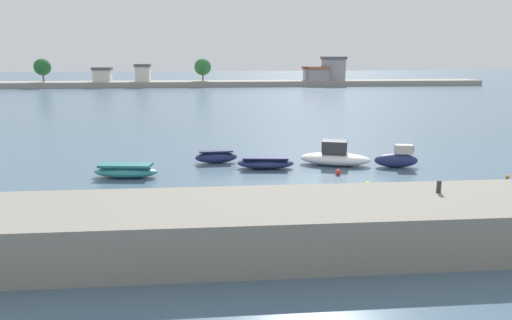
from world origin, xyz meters
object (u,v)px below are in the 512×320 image
object	(u,v)px
moored_boat_3	(335,157)
mooring_buoy_2	(338,172)
moored_boat_0	(126,171)
moored_boat_2	(265,163)
moored_boat_1	(216,157)
mooring_buoy_1	(508,177)
moored_boat_4	(397,159)
mooring_bollard	(439,187)
mooring_buoy_0	(368,184)

from	to	relation	value
moored_boat_3	mooring_buoy_2	xyz separation A→B (m)	(-0.52, -3.05, -0.45)
moored_boat_0	moored_boat_2	size ratio (longest dim) A/B	1.05
moored_boat_1	moored_boat_0	bearing A→B (deg)	-151.13
moored_boat_1	moored_boat_2	xyz separation A→B (m)	(3.64, -2.15, -0.06)
moored_boat_2	mooring_buoy_1	size ratio (longest dim) A/B	15.45
moored_boat_0	moored_boat_1	size ratio (longest dim) A/B	1.39
moored_boat_0	moored_boat_4	world-z (taller)	moored_boat_4
moored_boat_0	mooring_buoy_1	size ratio (longest dim) A/B	16.29
mooring_bollard	mooring_buoy_1	size ratio (longest dim) A/B	2.02
mooring_bollard	mooring_buoy_2	world-z (taller)	mooring_bollard
moored_boat_2	moored_boat_4	bearing A→B (deg)	3.10
mooring_buoy_0	moored_boat_2	bearing A→B (deg)	135.31
mooring_bollard	moored_boat_2	xyz separation A→B (m)	(-6.35, 14.63, -2.06)
mooring_buoy_1	moored_boat_4	bearing A→B (deg)	147.65
mooring_buoy_0	mooring_buoy_2	xyz separation A→B (m)	(-1.05, 3.42, 0.00)
moored_boat_2	mooring_buoy_2	size ratio (longest dim) A/B	10.54
mooring_bollard	moored_boat_4	bearing A→B (deg)	75.82
mooring_bollard	moored_boat_1	bearing A→B (deg)	120.75
moored_boat_1	mooring_bollard	bearing A→B (deg)	-62.37
mooring_bollard	moored_boat_3	xyz separation A→B (m)	(-0.93, 15.22, -1.82)
moored_boat_1	mooring_buoy_0	bearing A→B (deg)	-43.09
mooring_buoy_0	mooring_buoy_1	world-z (taller)	mooring_buoy_0
moored_boat_0	moored_boat_2	world-z (taller)	moored_boat_0
mooring_buoy_0	mooring_buoy_1	size ratio (longest dim) A/B	1.46
mooring_buoy_2	moored_boat_0	bearing A→B (deg)	177.37
mooring_buoy_1	moored_boat_2	bearing A→B (deg)	164.20
moored_boat_2	moored_boat_0	bearing A→B (deg)	-163.36
moored_boat_0	moored_boat_1	bearing A→B (deg)	39.65
mooring_buoy_1	mooring_bollard	bearing A→B (deg)	-134.48
moored_boat_4	mooring_buoy_1	distance (m)	7.49
moored_boat_4	mooring_buoy_0	size ratio (longest dim) A/B	8.10
mooring_bollard	mooring_buoy_2	xyz separation A→B (m)	(-1.45, 12.17, -2.28)
moored_boat_1	moored_boat_2	distance (m)	4.23
moored_boat_2	moored_boat_3	distance (m)	5.46
moored_boat_3	mooring_buoy_0	distance (m)	6.51
mooring_buoy_1	moored_boat_1	bearing A→B (deg)	161.25
moored_boat_4	mooring_buoy_2	distance (m)	5.35
moored_boat_1	moored_boat_3	bearing A→B (deg)	-12.88
mooring_buoy_0	moored_boat_3	bearing A→B (deg)	94.60
moored_boat_3	mooring_buoy_1	size ratio (longest dim) A/B	20.28
moored_boat_1	mooring_buoy_2	bearing A→B (deg)	-31.48
mooring_bollard	mooring_buoy_0	world-z (taller)	mooring_bollard
mooring_bollard	mooring_buoy_1	world-z (taller)	mooring_bollard
mooring_bollard	moored_boat_3	bearing A→B (deg)	93.48
moored_boat_0	mooring_buoy_1	distance (m)	26.29
mooring_bollard	moored_boat_3	world-z (taller)	mooring_bollard
mooring_buoy_0	moored_boat_4	bearing A→B (deg)	53.25
moored_boat_1	mooring_buoy_1	world-z (taller)	moored_boat_1
mooring_bollard	moored_boat_1	size ratio (longest dim) A/B	0.17
mooring_buoy_0	mooring_buoy_2	size ratio (longest dim) A/B	1.00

